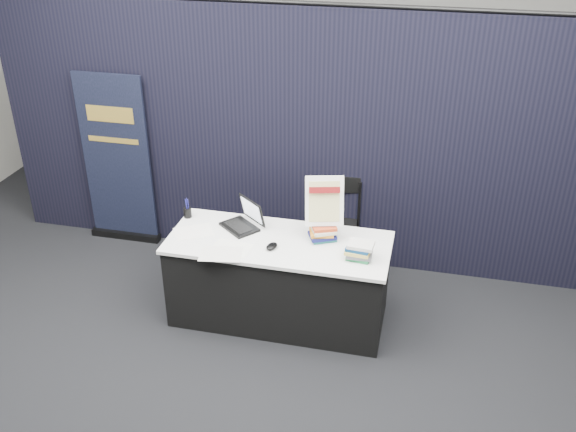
% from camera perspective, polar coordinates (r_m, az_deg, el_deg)
% --- Properties ---
extents(floor, '(8.00, 8.00, 0.00)m').
position_cam_1_polar(floor, '(5.18, -2.29, -12.44)').
color(floor, black).
rests_on(floor, ground).
extents(wall_back, '(8.00, 0.02, 3.50)m').
position_cam_1_polar(wall_back, '(8.01, 5.37, 16.51)').
color(wall_back, '#A5A39C').
rests_on(wall_back, floor).
extents(drape_partition, '(6.00, 0.08, 2.40)m').
position_cam_1_polar(drape_partition, '(5.89, 1.63, 6.63)').
color(drape_partition, black).
rests_on(drape_partition, floor).
extents(display_table, '(1.80, 0.75, 0.75)m').
position_cam_1_polar(display_table, '(5.37, -0.81, -5.67)').
color(display_table, black).
rests_on(display_table, floor).
extents(laptop, '(0.37, 0.41, 0.24)m').
position_cam_1_polar(laptop, '(5.38, -4.22, -0.35)').
color(laptop, black).
rests_on(laptop, display_table).
extents(mouse, '(0.11, 0.14, 0.04)m').
position_cam_1_polar(mouse, '(5.07, -1.45, -2.70)').
color(mouse, black).
rests_on(mouse, display_table).
extents(brochure_left, '(0.38, 0.35, 0.00)m').
position_cam_1_polar(brochure_left, '(5.36, -8.39, -1.39)').
color(brochure_left, white).
rests_on(brochure_left, display_table).
extents(brochure_mid, '(0.36, 0.28, 0.00)m').
position_cam_1_polar(brochure_mid, '(5.03, -5.98, -3.37)').
color(brochure_mid, silver).
rests_on(brochure_mid, display_table).
extents(brochure_right, '(0.33, 0.25, 0.00)m').
position_cam_1_polar(brochure_right, '(5.10, -5.05, -2.84)').
color(brochure_right, white).
rests_on(brochure_right, display_table).
extents(pen_cup, '(0.08, 0.08, 0.09)m').
position_cam_1_polar(pen_cup, '(5.57, -8.92, 0.30)').
color(pen_cup, black).
rests_on(pen_cup, display_table).
extents(book_stack_tall, '(0.23, 0.21, 0.13)m').
position_cam_1_polar(book_stack_tall, '(5.17, 3.11, -1.48)').
color(book_stack_tall, '#1A635C').
rests_on(book_stack_tall, display_table).
extents(book_stack_short, '(0.20, 0.16, 0.14)m').
position_cam_1_polar(book_stack_short, '(4.94, 6.35, -3.13)').
color(book_stack_short, '#1E7240').
rests_on(book_stack_short, display_table).
extents(info_sign, '(0.33, 0.19, 0.42)m').
position_cam_1_polar(info_sign, '(5.07, 3.26, 1.28)').
color(info_sign, black).
rests_on(info_sign, book_stack_tall).
extents(pullup_banner, '(0.74, 0.10, 1.74)m').
position_cam_1_polar(pullup_banner, '(6.59, -14.86, 4.02)').
color(pullup_banner, black).
rests_on(pullup_banner, floor).
extents(stacking_chair, '(0.46, 0.47, 0.91)m').
position_cam_1_polar(stacking_chair, '(5.95, 4.22, -0.62)').
color(stacking_chair, black).
rests_on(stacking_chair, floor).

